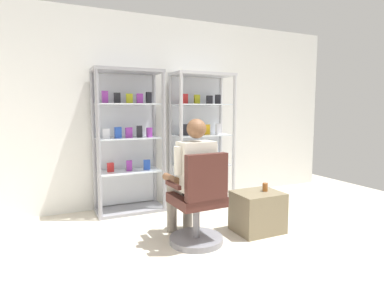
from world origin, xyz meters
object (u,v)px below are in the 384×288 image
(storage_crate, at_px, (258,212))
(tea_glass, at_px, (265,187))
(office_chair, at_px, (199,207))
(seated_shopkeeper, at_px, (191,173))
(display_cabinet_left, at_px, (128,140))
(display_cabinet_right, at_px, (200,137))

(storage_crate, xyz_separation_m, tea_glass, (0.10, 0.00, 0.27))
(office_chair, xyz_separation_m, seated_shopkeeper, (-0.01, 0.16, 0.32))
(tea_glass, bearing_deg, seated_shopkeeper, 172.24)
(office_chair, bearing_deg, display_cabinet_left, 104.56)
(storage_crate, distance_m, tea_glass, 0.29)
(display_cabinet_left, height_order, office_chair, display_cabinet_left)
(display_cabinet_left, distance_m, storage_crate, 1.94)
(storage_crate, bearing_deg, display_cabinet_right, 91.40)
(display_cabinet_right, distance_m, storage_crate, 1.58)
(display_cabinet_right, bearing_deg, display_cabinet_left, -179.91)
(storage_crate, bearing_deg, tea_glass, 1.92)
(display_cabinet_right, distance_m, tea_glass, 1.47)
(display_cabinet_left, relative_size, office_chair, 1.98)
(office_chair, xyz_separation_m, tea_glass, (0.86, 0.04, 0.11))
(office_chair, xyz_separation_m, storage_crate, (0.76, 0.04, -0.17))
(seated_shopkeeper, relative_size, tea_glass, 13.66)
(display_cabinet_left, height_order, storage_crate, display_cabinet_left)
(display_cabinet_left, bearing_deg, tea_glass, -48.38)
(office_chair, bearing_deg, tea_glass, 2.98)
(seated_shopkeeper, xyz_separation_m, tea_glass, (0.87, -0.12, -0.21))
(storage_crate, bearing_deg, seated_shopkeeper, 171.00)
(display_cabinet_right, xyz_separation_m, office_chair, (-0.73, -1.44, -0.57))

